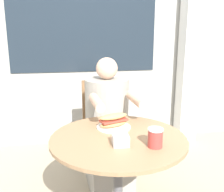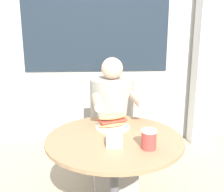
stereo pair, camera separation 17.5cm
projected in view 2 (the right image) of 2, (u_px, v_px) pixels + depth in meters
The scene contains 8 objects.
storefront_wall at pixel (104, 24), 3.00m from camera, with size 8.00×0.09×2.80m.
lattice_pillar at pixel (206, 43), 2.96m from camera, with size 0.21×0.21×2.40m.
cafe_table at pixel (114, 164), 1.62m from camera, with size 0.83×0.83×0.71m.
diner_chair at pixel (109, 116), 2.55m from camera, with size 0.41×0.41×0.87m.
seated_diner at pixel (113, 134), 2.22m from camera, with size 0.40×0.67×1.13m.
sandwich_on_plate at pixel (113, 122), 1.73m from camera, with size 0.23×0.23×0.10m.
drink_cup at pixel (149, 139), 1.41m from camera, with size 0.09×0.09×0.11m.
napkin_box at pixel (114, 140), 1.46m from camera, with size 0.09×0.09×0.06m.
Camera 2 is at (-0.11, -1.47, 1.34)m, focal length 42.00 mm.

